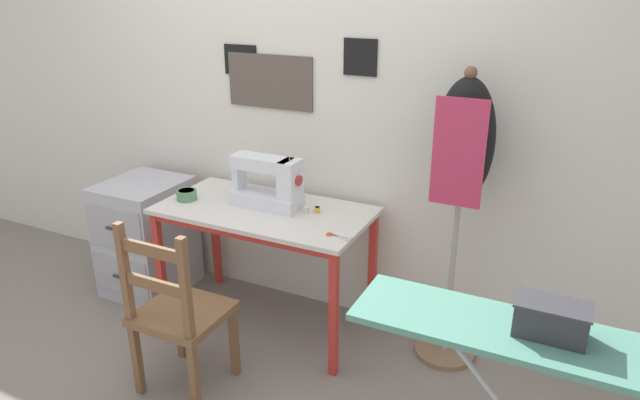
% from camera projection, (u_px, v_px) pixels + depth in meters
% --- Properties ---
extents(ground_plane, '(14.00, 14.00, 0.00)m').
position_uv_depth(ground_plane, '(240.00, 349.00, 3.11)').
color(ground_plane, gray).
extents(wall_back, '(10.00, 0.07, 2.55)m').
position_uv_depth(wall_back, '(295.00, 95.00, 3.21)').
color(wall_back, silver).
rests_on(wall_back, ground_plane).
extents(sewing_table, '(1.16, 0.61, 0.72)m').
position_uv_depth(sewing_table, '(263.00, 223.00, 3.12)').
color(sewing_table, silver).
rests_on(sewing_table, ground_plane).
extents(sewing_machine, '(0.40, 0.17, 0.30)m').
position_uv_depth(sewing_machine, '(270.00, 184.00, 3.07)').
color(sewing_machine, white).
rests_on(sewing_machine, sewing_table).
extents(fabric_bowl, '(0.11, 0.11, 0.06)m').
position_uv_depth(fabric_bowl, '(187.00, 195.00, 3.21)').
color(fabric_bowl, '#56895B').
rests_on(fabric_bowl, sewing_table).
extents(scissors, '(0.13, 0.05, 0.01)m').
position_uv_depth(scissors, '(334.00, 236.00, 2.77)').
color(scissors, silver).
rests_on(scissors, sewing_table).
extents(thread_spool_near_machine, '(0.04, 0.04, 0.03)m').
position_uv_depth(thread_spool_near_machine, '(306.00, 210.00, 3.04)').
color(thread_spool_near_machine, silver).
rests_on(thread_spool_near_machine, sewing_table).
extents(thread_spool_mid_table, '(0.03, 0.03, 0.03)m').
position_uv_depth(thread_spool_mid_table, '(317.00, 210.00, 3.04)').
color(thread_spool_mid_table, yellow).
rests_on(thread_spool_mid_table, sewing_table).
extents(wooden_chair, '(0.40, 0.38, 0.90)m').
position_uv_depth(wooden_chair, '(178.00, 314.00, 2.68)').
color(wooden_chair, brown).
rests_on(wooden_chair, ground_plane).
extents(filing_cabinet, '(0.45, 0.53, 0.72)m').
position_uv_depth(filing_cabinet, '(147.00, 237.00, 3.61)').
color(filing_cabinet, '#B7B7BC').
rests_on(filing_cabinet, ground_plane).
extents(dress_form, '(0.32, 0.32, 1.53)m').
position_uv_depth(dress_form, '(462.00, 163.00, 2.68)').
color(dress_form, '#846647').
rests_on(dress_form, ground_plane).
extents(ironing_board, '(1.27, 0.31, 0.86)m').
position_uv_depth(ironing_board, '(552.00, 353.00, 1.78)').
color(ironing_board, '#518E7A').
rests_on(ironing_board, ground_plane).
extents(storage_box, '(0.23, 0.13, 0.11)m').
position_uv_depth(storage_box, '(551.00, 319.00, 1.76)').
color(storage_box, '#333338').
rests_on(storage_box, ironing_board).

